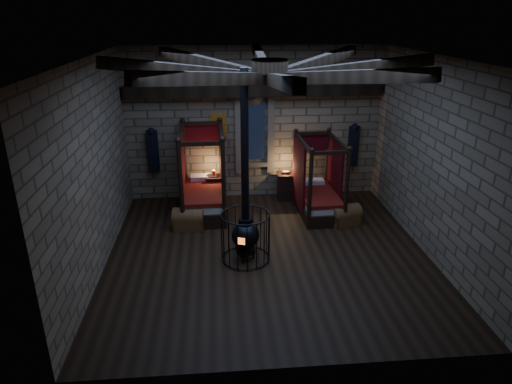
{
  "coord_description": "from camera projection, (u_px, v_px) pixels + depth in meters",
  "views": [
    {
      "loc": [
        -1.04,
        -8.85,
        5.03
      ],
      "look_at": [
        -0.21,
        0.6,
        1.24
      ],
      "focal_mm": 32.0,
      "sensor_mm": 36.0,
      "label": 1
    }
  ],
  "objects": [
    {
      "name": "bed_right",
      "position": [
        317.0,
        195.0,
        12.04
      ],
      "size": [
        1.07,
        1.94,
        1.99
      ],
      "rotation": [
        0.0,
        0.0,
        0.03
      ],
      "color": "black",
      "rests_on": "ground"
    },
    {
      "name": "nightstand_left",
      "position": [
        214.0,
        188.0,
        12.76
      ],
      "size": [
        0.5,
        0.48,
        0.93
      ],
      "rotation": [
        0.0,
        0.0,
        0.06
      ],
      "color": "black",
      "rests_on": "ground"
    },
    {
      "name": "trunk_right",
      "position": [
        345.0,
        216.0,
        11.44
      ],
      "size": [
        0.82,
        0.64,
        0.53
      ],
      "rotation": [
        0.0,
        0.0,
        0.28
      ],
      "color": "brown",
      "rests_on": "ground"
    },
    {
      "name": "nightstand_right",
      "position": [
        285.0,
        186.0,
        12.92
      ],
      "size": [
        0.49,
        0.47,
        0.84
      ],
      "rotation": [
        0.0,
        0.0,
        -0.02
      ],
      "color": "black",
      "rests_on": "ground"
    },
    {
      "name": "room",
      "position": [
        269.0,
        82.0,
        8.84
      ],
      "size": [
        7.02,
        7.02,
        4.29
      ],
      "color": "black",
      "rests_on": "ground"
    },
    {
      "name": "trunk_left",
      "position": [
        189.0,
        219.0,
        11.22
      ],
      "size": [
        0.8,
        0.57,
        0.55
      ],
      "rotation": [
        0.0,
        0.0,
        -0.14
      ],
      "color": "brown",
      "rests_on": "ground"
    },
    {
      "name": "bed_left",
      "position": [
        204.0,
        192.0,
        12.08
      ],
      "size": [
        1.16,
        2.16,
        2.23
      ],
      "rotation": [
        0.0,
        0.0,
        0.01
      ],
      "color": "black",
      "rests_on": "ground"
    },
    {
      "name": "stove",
      "position": [
        246.0,
        233.0,
        9.67
      ],
      "size": [
        1.05,
        1.05,
        4.05
      ],
      "rotation": [
        0.0,
        0.0,
        -0.37
      ],
      "color": "black",
      "rests_on": "ground"
    }
  ]
}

